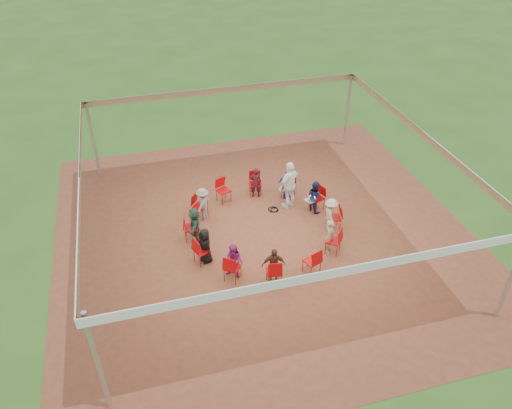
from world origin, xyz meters
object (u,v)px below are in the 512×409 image
object	(u,v)px
chair_1	(289,187)
chair_7	(232,267)
chair_8	(274,272)
person_seated_0	(315,196)
person_seated_2	(256,183)
chair_9	(312,261)
person_seated_7	(274,265)
chair_4	(200,206)
person_seated_1	(287,185)
person_seated_3	(203,204)
person_seated_4	(195,224)
chair_6	(202,251)
person_seated_6	(234,261)
person_seated_5	(205,246)
cable_coil	(274,210)
standing_person	(290,185)
person_seated_9	(331,215)
chair_3	(224,191)
chair_5	(191,228)
person_seated_8	(330,236)
chair_2	(255,184)
chair_10	(333,241)
chair_0	(317,198)
laptop	(311,198)
chair_11	(334,218)

from	to	relation	value
chair_1	chair_7	size ratio (longest dim) A/B	1.00
chair_8	person_seated_0	distance (m)	3.87
chair_8	person_seated_2	bearing A→B (deg)	90.00
chair_9	person_seated_7	bearing A→B (deg)	159.28
chair_4	person_seated_1	bearing A→B (deg)	133.46
chair_4	person_seated_3	distance (m)	0.18
chair_7	person_seated_4	world-z (taller)	person_seated_4
chair_6	person_seated_6	distance (m)	1.17
person_seated_5	cable_coil	xyz separation A→B (m)	(2.73, 1.95, -0.56)
person_seated_2	person_seated_3	bearing A→B (deg)	30.00
person_seated_4	cable_coil	size ratio (longest dim) A/B	2.54
person_seated_3	standing_person	world-z (taller)	standing_person
person_seated_4	person_seated_9	distance (m)	4.35
chair_3	person_seated_2	size ratio (longest dim) A/B	0.78
chair_9	chair_5	bearing A→B (deg)	120.00
chair_1	person_seated_8	world-z (taller)	person_seated_8
person_seated_3	chair_3	bearing A→B (deg)	170.72
chair_5	chair_2	bearing A→B (deg)	135.00
chair_10	person_seated_1	distance (m)	3.16
chair_3	chair_0	bearing A→B (deg)	135.00
person_seated_7	person_seated_9	distance (m)	3.07
cable_coil	chair_2	bearing A→B (deg)	107.61
chair_10	person_seated_1	xyz separation A→B (m)	(-0.43, 3.13, 0.14)
chair_3	chair_8	xyz separation A→B (m)	(0.48, -4.40, 0.00)
person_seated_0	person_seated_9	xyz separation A→B (m)	(0.12, -1.12, 0.00)
person_seated_6	person_seated_0	bearing A→B (deg)	75.00
chair_1	chair_4	distance (m)	3.24
person_seated_1	person_seated_8	size ratio (longest dim) A/B	1.00
chair_5	person_seated_0	xyz separation A→B (m)	(4.29, 0.44, 0.14)
chair_5	person_seated_7	xyz separation A→B (m)	(1.94, -2.50, 0.14)
chair_6	person_seated_5	bearing A→B (deg)	90.00
person_seated_5	laptop	size ratio (longest dim) A/B	2.78
chair_10	person_seated_6	xyz separation A→B (m)	(-3.15, -0.26, 0.14)
chair_9	chair_11	distance (m)	2.29
chair_4	cable_coil	distance (m)	2.54
chair_0	chair_7	xyz separation A→B (m)	(-3.57, -2.62, 0.00)
person_seated_2	person_seated_9	xyz separation A→B (m)	(1.82, -2.48, 0.00)
person_seated_5	chair_6	bearing A→B (deg)	-90.00
chair_9	person_seated_2	xyz separation A→B (m)	(-0.50, 4.29, 0.14)
chair_0	person_seated_9	distance (m)	1.17
chair_10	person_seated_8	world-z (taller)	person_seated_8
chair_5	person_seated_1	world-z (taller)	person_seated_1
chair_7	chair_9	distance (m)	2.29
chair_2	chair_10	bearing A→B (deg)	120.00
person_seated_6	cable_coil	distance (m)	3.57
chair_4	chair_10	size ratio (longest dim) A/B	1.00
chair_3	chair_6	bearing A→B (deg)	45.00
chair_7	chair_8	xyz separation A→B (m)	(1.09, -0.48, 0.00)
person_seated_6	person_seated_8	distance (m)	3.07
chair_3	cable_coil	xyz separation A→B (m)	(1.53, -0.97, -0.43)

